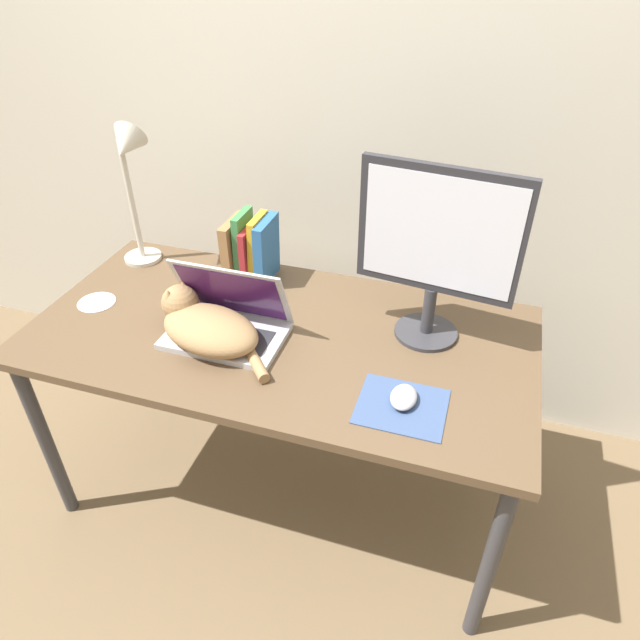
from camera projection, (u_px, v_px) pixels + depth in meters
name	position (u px, v px, depth m)	size (l,w,h in m)	color
ground_plane	(247.00, 575.00, 1.83)	(12.00, 12.00, 0.00)	brown
wall_back	(344.00, 74.00, 1.87)	(8.00, 0.05, 2.60)	beige
desk	(280.00, 349.00, 1.74)	(1.50, 0.75, 0.71)	brown
laptop	(228.00, 322.00, 1.67)	(0.34, 0.23, 0.22)	#B7B7BC
cat	(205.00, 325.00, 1.64)	(0.41, 0.27, 0.14)	#99754C
external_monitor	(437.00, 246.00, 1.53)	(0.45, 0.19, 0.52)	#333338
mousepad	(402.00, 406.00, 1.45)	(0.22, 0.19, 0.00)	#384C75
computer_mouse	(404.00, 397.00, 1.45)	(0.07, 0.10, 0.03)	#99999E
book_row	(251.00, 249.00, 1.90)	(0.15, 0.16, 0.23)	olive
desk_lamp	(129.00, 172.00, 1.83)	(0.17, 0.17, 0.51)	beige
cd_disc	(97.00, 302.00, 1.83)	(0.12, 0.12, 0.00)	silver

